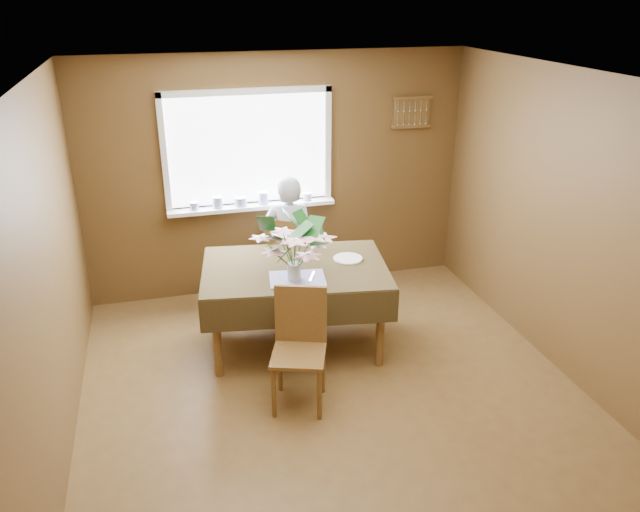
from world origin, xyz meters
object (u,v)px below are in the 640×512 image
object	(u,v)px
chair_near	(300,342)
seated_woman	(289,244)
dining_table	(295,277)
chair_far	(288,258)
flower_bouquet	(294,243)

from	to	relation	value
chair_near	seated_woman	bearing A→B (deg)	99.78
dining_table	chair_far	world-z (taller)	chair_far
chair_far	flower_bouquet	distance (m)	1.20
dining_table	seated_woman	size ratio (longest dim) A/B	1.26
flower_bouquet	chair_near	bearing A→B (deg)	-99.17
flower_bouquet	chair_far	bearing A→B (deg)	80.87
dining_table	seated_woman	world-z (taller)	seated_woman
dining_table	flower_bouquet	xyz separation A→B (m)	(-0.06, -0.26, 0.43)
chair_near	flower_bouquet	world-z (taller)	flower_bouquet
dining_table	chair_near	bearing A→B (deg)	-92.30
chair_near	flower_bouquet	xyz separation A→B (m)	(0.09, 0.56, 0.60)
chair_far	seated_woman	world-z (taller)	seated_woman
dining_table	chair_far	distance (m)	0.80
chair_far	flower_bouquet	size ratio (longest dim) A/B	1.64
seated_woman	flower_bouquet	distance (m)	1.09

